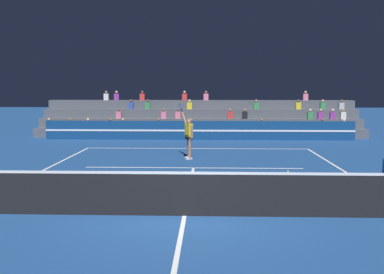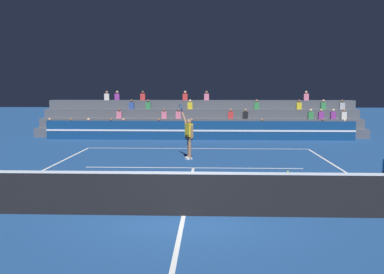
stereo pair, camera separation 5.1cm
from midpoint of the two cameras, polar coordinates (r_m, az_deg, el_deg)
ground_plane at (r=10.78m, az=-1.10°, el=-9.98°), size 120.00×120.00×0.00m
court_lines at (r=10.78m, az=-1.10°, el=-9.96°), size 11.10×23.90×0.01m
tennis_net at (r=10.64m, az=-1.11°, el=-7.17°), size 12.00×0.10×1.10m
sponsor_banner_wall at (r=26.18m, az=0.80°, el=0.84°), size 18.00×0.26×1.10m
bleacher_stand at (r=29.31m, az=0.95°, el=1.97°), size 20.28×3.80×2.83m
tennis_player at (r=19.05m, az=-0.51°, el=0.13°), size 0.70×1.06×2.39m
tennis_ball at (r=16.47m, az=11.99°, el=-4.31°), size 0.07×0.07×0.07m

